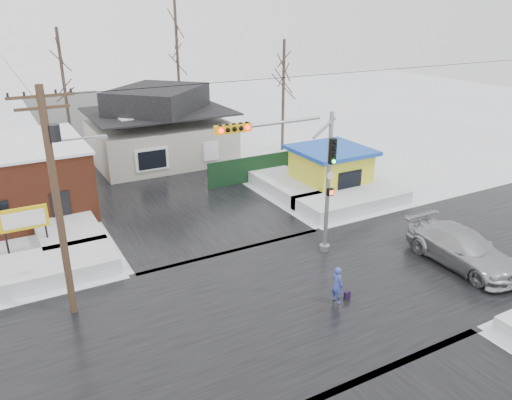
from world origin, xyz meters
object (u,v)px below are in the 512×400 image
car (462,248)px  utility_pole (58,192)px  kiosk (330,169)px  pedestrian (337,285)px  traffic_signal (302,169)px  marquee_sign (24,220)px

car → utility_pole: bearing=165.3°
kiosk → pedestrian: bearing=-125.4°
utility_pole → car: (16.70, -4.77, -4.27)m
traffic_signal → kiosk: (7.07, 7.03, -3.08)m
marquee_sign → car: size_ratio=0.44×
traffic_signal → utility_pole: (-10.36, 0.53, 0.57)m
traffic_signal → marquee_sign: 13.42m
pedestrian → car: bearing=-96.7°
marquee_sign → kiosk: (18.50, 0.50, -0.46)m
utility_pole → kiosk: (17.43, 6.49, -3.65)m
marquee_sign → car: (17.77, -10.77, -1.08)m
pedestrian → marquee_sign: bearing=40.6°
kiosk → pedestrian: kiosk is taller
traffic_signal → kiosk: 10.43m
utility_pole → car: 17.89m
traffic_signal → pedestrian: size_ratio=4.34×
utility_pole → pedestrian: utility_pole is taller
traffic_signal → car: 8.47m
kiosk → pedestrian: (-7.85, -11.03, -0.66)m
marquee_sign → traffic_signal: bearing=-29.7°
car → kiosk: bearing=87.6°
utility_pole → traffic_signal: bearing=-2.9°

